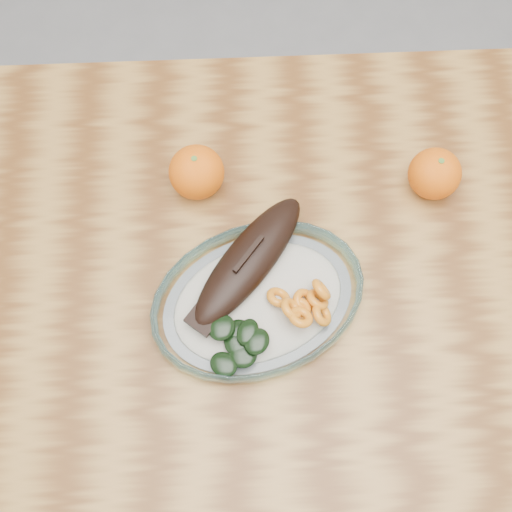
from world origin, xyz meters
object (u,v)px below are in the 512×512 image
Objects in this scene: dining_table at (305,319)px; orange_right at (435,174)px; orange_left at (197,172)px; plated_meal at (258,298)px.

dining_table is 0.28m from orange_right.
orange_left reaches higher than dining_table.
dining_table is at bearing -138.11° from orange_right.
orange_right is at bearing 14.62° from plated_meal.
dining_table is at bearing -50.04° from orange_left.
dining_table is 15.52× the size of orange_left.
plated_meal reaches higher than orange_right.
plated_meal is at bearing -178.81° from dining_table.
orange_left is at bearing 177.41° from orange_right.
orange_right is (0.18, 0.16, 0.14)m from dining_table.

